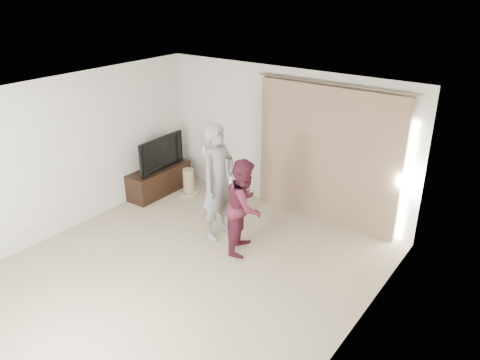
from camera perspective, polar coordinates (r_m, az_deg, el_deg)
name	(u,v)px	position (r m, az deg, el deg)	size (l,w,h in m)	color
floor	(184,272)	(7.07, -6.86, -11.13)	(5.50, 5.50, 0.00)	#B8AA8A
wall_back	(283,140)	(8.47, 5.33, 4.89)	(5.00, 0.04, 2.60)	silver
wall_left	(67,155)	(8.23, -20.32, 2.89)	(0.04, 5.50, 2.60)	silver
ceiling	(174,99)	(5.99, -8.07, 9.76)	(5.00, 5.50, 0.01)	white
curtain	(328,157)	(8.05, 10.63, 2.81)	(2.80, 0.11, 2.46)	#9C7D5F
tv_console	(159,180)	(9.47, -9.81, -0.02)	(0.48, 1.37, 0.53)	black
tv	(157,152)	(9.25, -10.06, 3.35)	(1.15, 0.15, 0.66)	black
scratching_post	(189,184)	(9.33, -6.25, -0.50)	(0.40, 0.40, 0.53)	tan
person_man	(218,182)	(7.52, -2.68, -0.22)	(0.47, 0.71, 1.95)	gray
person_woman	(245,206)	(7.20, 0.56, -3.18)	(0.79, 0.89, 1.52)	#511B2D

